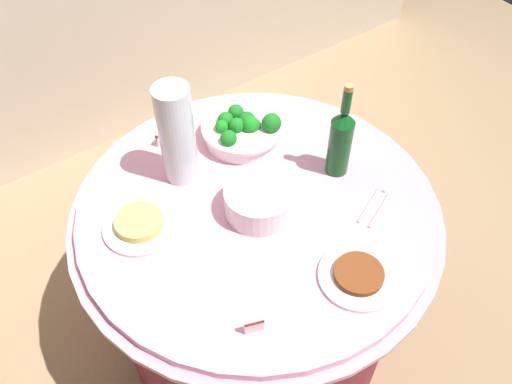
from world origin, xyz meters
TOP-DOWN VIEW (x-y plane):
  - ground_plane at (0.00, 0.00)m, footprint 6.00×6.00m
  - buffet_table at (0.00, 0.00)m, footprint 1.16×1.16m
  - broccoli_bowl at (0.13, 0.26)m, footprint 0.28×0.28m
  - plate_stack at (-0.01, -0.03)m, footprint 0.21×0.21m
  - wine_bottle at (0.30, -0.03)m, footprint 0.07×0.07m
  - decorative_fruit_vase at (-0.12, 0.24)m, footprint 0.11×0.11m
  - serving_tongs at (0.29, -0.22)m, footprint 0.16×0.10m
  - food_plate_noodles at (-0.34, 0.12)m, footprint 0.22×0.22m
  - food_plate_stir_fry at (0.07, -0.38)m, footprint 0.22×0.22m
  - label_placard_front at (-0.25, -0.35)m, footprint 0.05×0.02m
  - label_placard_mid at (-0.11, 0.41)m, footprint 0.05×0.03m

SIDE VIEW (x-z plane):
  - ground_plane at x=0.00m, z-range 0.00..0.00m
  - buffet_table at x=0.00m, z-range 0.01..0.75m
  - serving_tongs at x=0.29m, z-range 0.74..0.75m
  - food_plate_stir_fry at x=0.07m, z-range 0.74..0.77m
  - food_plate_noodles at x=-0.34m, z-range 0.74..0.77m
  - label_placard_front at x=-0.25m, z-range 0.74..0.80m
  - label_placard_mid at x=-0.11m, z-range 0.74..0.80m
  - broccoli_bowl at x=0.13m, z-range 0.73..0.84m
  - plate_stack at x=-0.01m, z-range 0.74..0.83m
  - wine_bottle at x=0.30m, z-range 0.70..1.04m
  - decorative_fruit_vase at x=-0.12m, z-range 0.72..1.06m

